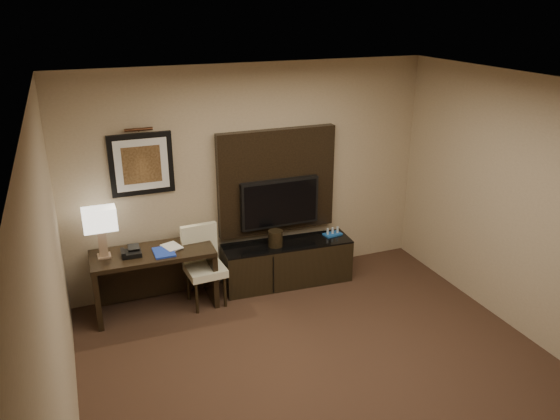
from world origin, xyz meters
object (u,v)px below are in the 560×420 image
table_lamp (101,233)px  tv (280,203)px  minibar_tray (333,232)px  water_bottle (186,236)px  desk_phone (131,251)px  desk (155,280)px  ice_bucket (275,238)px  desk_chair (205,269)px  credenza (287,263)px

table_lamp → tv: bearing=3.5°
table_lamp → minibar_tray: size_ratio=2.50×
water_bottle → minibar_tray: (1.86, -0.05, -0.22)m
tv → desk_phone: size_ratio=4.79×
desk → ice_bucket: 1.50m
desk_chair → desk_phone: bearing=170.3°
tv → minibar_tray: (0.66, -0.17, -0.43)m
credenza → water_bottle: water_bottle is taller
water_bottle → minibar_tray: water_bottle is taller
desk → table_lamp: table_lamp is taller
table_lamp → desk: bearing=-6.6°
ice_bucket → credenza: bearing=8.8°
credenza → tv: (-0.03, 0.18, 0.74)m
desk_phone → minibar_tray: desk_phone is taller
desk_chair → minibar_tray: 1.71m
desk_chair → ice_bucket: desk_chair is taller
credenza → desk_phone: 1.93m
table_lamp → ice_bucket: table_lamp is taller
tv → table_lamp: 2.13m
credenza → minibar_tray: size_ratio=7.07×
water_bottle → ice_bucket: water_bottle is taller
desk → desk_phone: bearing=-173.9°
desk_phone → minibar_tray: size_ratio=0.92×
water_bottle → credenza: bearing=-3.1°
desk_chair → ice_bucket: 0.93m
tv → ice_bucket: tv is taller
water_bottle → minibar_tray: bearing=-1.6°
desk → table_lamp: bearing=174.6°
credenza → water_bottle: bearing=-179.4°
desk_chair → water_bottle: 0.44m
desk_phone → water_bottle: size_ratio=1.17×
desk → water_bottle: 0.61m
tv → table_lamp: tv is taller
desk_chair → desk_phone: desk_chair is taller
minibar_tray → ice_bucket: bearing=-177.1°
desk_chair → desk_phone: size_ratio=4.25×
desk_chair → table_lamp: size_ratio=1.57×
water_bottle → ice_bucket: 1.08m
desk_chair → table_lamp: table_lamp is taller
desk_phone → table_lamp: bearing=166.6°
credenza → desk_chair: 1.09m
desk_chair → water_bottle: water_bottle is taller
desk → desk_phone: size_ratio=6.50×
desk → table_lamp: size_ratio=2.39×
table_lamp → desk_phone: bearing=-15.4°
credenza → tv: tv is taller
desk → minibar_tray: 2.28m
desk → table_lamp: (-0.51, 0.06, 0.65)m
credenza → desk_phone: desk_phone is taller
desk → minibar_tray: size_ratio=5.98×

